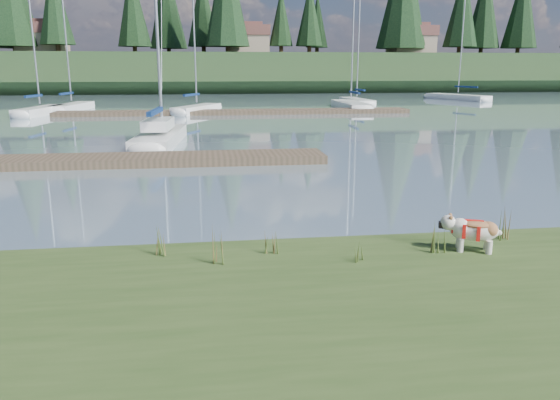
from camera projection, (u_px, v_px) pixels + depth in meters
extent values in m
plane|color=#7D97A6|center=(209.00, 114.00, 40.23)|extent=(200.00, 200.00, 0.00)
cube|color=#34491E|center=(244.00, 394.00, 5.54)|extent=(60.00, 9.00, 0.35)
cube|color=#1F351A|center=(206.00, 73.00, 81.03)|extent=(200.00, 20.00, 5.00)
cylinder|color=silver|center=(460.00, 245.00, 9.23)|extent=(0.11, 0.11, 0.23)
cylinder|color=silver|center=(459.00, 241.00, 9.45)|extent=(0.11, 0.11, 0.23)
cylinder|color=silver|center=(489.00, 247.00, 9.13)|extent=(0.11, 0.11, 0.23)
cylinder|color=silver|center=(487.00, 243.00, 9.35)|extent=(0.11, 0.11, 0.23)
ellipsoid|color=silver|center=(476.00, 231.00, 9.23)|extent=(0.84, 0.62, 0.35)
ellipsoid|color=#996239|center=(476.00, 224.00, 9.20)|extent=(0.62, 0.52, 0.13)
ellipsoid|color=silver|center=(448.00, 223.00, 9.30)|extent=(0.34, 0.35, 0.26)
cube|color=black|center=(441.00, 225.00, 9.34)|extent=(0.12, 0.15, 0.10)
cube|color=white|center=(160.00, 139.00, 24.59)|extent=(2.12, 7.06, 0.70)
ellipsoid|color=white|center=(171.00, 131.00, 27.97)|extent=(1.66, 2.01, 0.70)
cylinder|color=silver|center=(156.00, 4.00, 23.82)|extent=(0.14, 0.14, 10.54)
cube|color=#0D2450|center=(155.00, 112.00, 23.28)|extent=(0.45, 3.17, 0.20)
cube|color=white|center=(158.00, 124.00, 24.04)|extent=(1.30, 2.61, 0.45)
cube|color=#4C3D2C|center=(102.00, 161.00, 19.46)|extent=(16.00, 2.00, 0.30)
cube|color=#4C3D2C|center=(237.00, 112.00, 40.46)|extent=(26.00, 2.20, 0.30)
cube|color=white|center=(41.00, 112.00, 39.82)|extent=(2.43, 6.32, 0.70)
ellipsoid|color=white|center=(59.00, 109.00, 42.82)|extent=(1.61, 1.89, 0.70)
cylinder|color=silver|center=(33.00, 37.00, 38.58)|extent=(0.12, 0.12, 9.35)
cube|color=#0D2450|center=(33.00, 96.00, 38.73)|extent=(0.61, 2.45, 0.20)
cube|color=white|center=(72.00, 108.00, 43.48)|extent=(2.36, 6.49, 0.70)
ellipsoid|color=white|center=(86.00, 105.00, 46.57)|extent=(1.62, 1.92, 0.70)
cylinder|color=silver|center=(66.00, 36.00, 42.17)|extent=(0.12, 0.12, 9.92)
cube|color=#0D2450|center=(66.00, 93.00, 42.36)|extent=(0.57, 2.53, 0.20)
cube|color=white|center=(197.00, 110.00, 41.41)|extent=(3.82, 5.92, 0.70)
ellipsoid|color=white|center=(214.00, 107.00, 44.14)|extent=(1.87, 2.02, 0.70)
cylinder|color=silver|center=(194.00, 38.00, 40.16)|extent=(0.12, 0.12, 9.33)
cube|color=#0D2450|center=(191.00, 95.00, 40.38)|extent=(1.22, 2.21, 0.20)
cube|color=white|center=(351.00, 106.00, 45.44)|extent=(1.88, 7.74, 0.70)
ellipsoid|color=white|center=(340.00, 103.00, 49.16)|extent=(1.72, 2.13, 0.70)
cylinder|color=silver|center=(353.00, 24.00, 43.89)|extent=(0.12, 0.12, 11.86)
cube|color=#0D2450|center=(354.00, 92.00, 44.14)|extent=(0.25, 3.07, 0.20)
cube|color=white|center=(357.00, 102.00, 50.22)|extent=(1.75, 6.53, 0.70)
ellipsoid|color=white|center=(346.00, 100.00, 53.31)|extent=(1.49, 1.82, 0.70)
cylinder|color=silver|center=(359.00, 40.00, 48.90)|extent=(0.12, 0.12, 9.98)
cube|color=#0D2450|center=(360.00, 90.00, 49.10)|extent=(0.31, 2.58, 0.20)
cube|color=white|center=(458.00, 98.00, 57.81)|extent=(4.35, 7.69, 0.70)
ellipsoid|color=white|center=(432.00, 96.00, 61.03)|extent=(2.29, 2.53, 0.70)
cylinder|color=silver|center=(462.00, 37.00, 56.33)|extent=(0.12, 0.12, 11.31)
cube|color=#0D2450|center=(466.00, 87.00, 56.65)|extent=(1.28, 2.88, 0.20)
cone|color=#475B23|center=(212.00, 244.00, 8.66)|extent=(0.03, 0.03, 0.63)
cone|color=brown|center=(219.00, 249.00, 8.62)|extent=(0.03, 0.03, 0.50)
cone|color=#475B23|center=(216.00, 242.00, 8.69)|extent=(0.03, 0.03, 0.69)
cone|color=brown|center=(221.00, 250.00, 8.67)|extent=(0.03, 0.03, 0.44)
cone|color=#475B23|center=(213.00, 248.00, 8.59)|extent=(0.03, 0.03, 0.56)
cone|color=#475B23|center=(267.00, 241.00, 9.14)|extent=(0.03, 0.03, 0.42)
cone|color=brown|center=(274.00, 244.00, 9.10)|extent=(0.03, 0.03, 0.34)
cone|color=#475B23|center=(271.00, 239.00, 9.18)|extent=(0.03, 0.03, 0.47)
cone|color=brown|center=(276.00, 245.00, 9.15)|extent=(0.03, 0.03, 0.30)
cone|color=#475B23|center=(269.00, 244.00, 9.07)|extent=(0.03, 0.03, 0.38)
cone|color=#475B23|center=(434.00, 238.00, 9.19)|extent=(0.03, 0.03, 0.50)
cone|color=brown|center=(441.00, 242.00, 9.15)|extent=(0.03, 0.03, 0.40)
cone|color=#475B23|center=(436.00, 236.00, 9.22)|extent=(0.03, 0.03, 0.55)
cone|color=brown|center=(442.00, 242.00, 9.20)|extent=(0.03, 0.03, 0.35)
cone|color=#475B23|center=(436.00, 240.00, 9.12)|extent=(0.03, 0.03, 0.45)
cone|color=#475B23|center=(154.00, 240.00, 9.04)|extent=(0.03, 0.03, 0.52)
cone|color=brown|center=(161.00, 244.00, 8.99)|extent=(0.03, 0.03, 0.42)
cone|color=#475B23|center=(158.00, 238.00, 9.07)|extent=(0.03, 0.03, 0.57)
cone|color=brown|center=(163.00, 245.00, 9.04)|extent=(0.03, 0.03, 0.36)
cone|color=#475B23|center=(155.00, 243.00, 8.97)|extent=(0.03, 0.03, 0.47)
cone|color=#475B23|center=(355.00, 250.00, 8.79)|extent=(0.03, 0.03, 0.38)
cone|color=brown|center=(363.00, 253.00, 8.74)|extent=(0.03, 0.03, 0.30)
cone|color=#475B23|center=(358.00, 248.00, 8.82)|extent=(0.03, 0.03, 0.41)
cone|color=brown|center=(364.00, 253.00, 8.79)|extent=(0.03, 0.03, 0.26)
cone|color=#475B23|center=(358.00, 252.00, 8.72)|extent=(0.03, 0.03, 0.34)
cone|color=#475B23|center=(500.00, 222.00, 9.84)|extent=(0.03, 0.03, 0.64)
cone|color=brown|center=(508.00, 227.00, 9.80)|extent=(0.03, 0.03, 0.52)
cone|color=#475B23|center=(503.00, 220.00, 9.87)|extent=(0.03, 0.03, 0.71)
cone|color=brown|center=(508.00, 228.00, 9.85)|extent=(0.03, 0.03, 0.45)
cone|color=#475B23|center=(504.00, 225.00, 9.77)|extent=(0.03, 0.03, 0.58)
cube|color=#33281C|center=(227.00, 258.00, 9.80)|extent=(60.00, 0.50, 0.14)
cylinder|color=#382619|center=(15.00, 48.00, 72.14)|extent=(0.60, 0.60, 1.80)
cylinder|color=#382619|center=(135.00, 49.00, 77.95)|extent=(0.60, 0.60, 1.80)
cone|color=black|center=(132.00, 6.00, 76.56)|extent=(4.84, 4.84, 11.00)
cylinder|color=#382619|center=(228.00, 48.00, 73.88)|extent=(0.60, 0.60, 1.80)
cylinder|color=#382619|center=(309.00, 49.00, 79.30)|extent=(0.60, 0.60, 1.80)
cone|color=black|center=(310.00, 14.00, 78.12)|extent=(3.96, 3.96, 9.00)
cylinder|color=#382619|center=(400.00, 49.00, 79.07)|extent=(0.60, 0.60, 1.80)
cylinder|color=#382619|center=(481.00, 50.00, 83.79)|extent=(0.60, 0.60, 1.80)
cone|color=black|center=(484.00, 7.00, 82.29)|extent=(5.28, 5.28, 12.00)
cube|color=gray|center=(43.00, 44.00, 74.34)|extent=(6.00, 5.00, 2.80)
cube|color=brown|center=(41.00, 28.00, 73.84)|extent=(6.30, 5.30, 1.40)
cube|color=brown|center=(41.00, 22.00, 73.65)|extent=(4.20, 3.60, 0.70)
cube|color=gray|center=(247.00, 46.00, 78.96)|extent=(6.00, 5.00, 2.80)
cube|color=brown|center=(247.00, 31.00, 78.47)|extent=(6.30, 5.30, 1.40)
cube|color=brown|center=(247.00, 25.00, 78.28)|extent=(4.20, 3.60, 0.70)
cube|color=gray|center=(411.00, 46.00, 80.18)|extent=(6.00, 5.00, 2.80)
cube|color=brown|center=(412.00, 31.00, 79.68)|extent=(6.30, 5.30, 1.40)
cube|color=brown|center=(412.00, 25.00, 79.49)|extent=(4.20, 3.60, 0.70)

